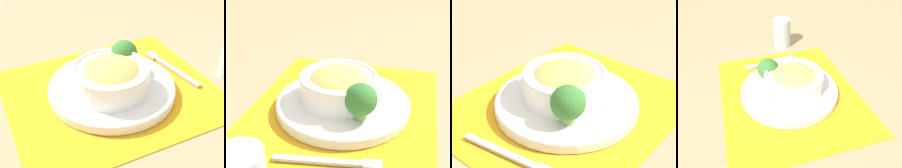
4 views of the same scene
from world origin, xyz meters
The scene contains 8 objects.
ground_plane centered at (0.00, 0.00, 0.00)m, with size 4.00×4.00×0.00m, color tan.
placemat centered at (0.00, 0.00, 0.00)m, with size 0.48×0.41×0.00m.
plate centered at (0.00, 0.00, 0.02)m, with size 0.28×0.28×0.02m.
bowl centered at (-0.01, -0.01, 0.05)m, with size 0.17×0.17×0.07m.
broccoli_floret centered at (0.06, 0.05, 0.06)m, with size 0.06×0.06×0.07m.
carrot_slice_near centered at (-0.02, 0.05, 0.02)m, with size 0.04×0.04×0.01m.
carrot_slice_middle centered at (-0.04, 0.04, 0.02)m, with size 0.04×0.04×0.01m.
fork centered at (0.17, 0.03, 0.01)m, with size 0.04×0.18×0.01m.
Camera 3 is at (0.49, 0.37, 0.43)m, focal length 60.00 mm.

